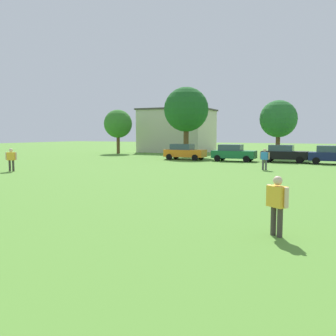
% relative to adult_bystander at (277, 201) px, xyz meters
% --- Properties ---
extents(ground_plane, '(160.00, 160.00, 0.00)m').
position_rel_adult_bystander_xyz_m(ground_plane, '(-6.97, 20.53, -0.98)').
color(ground_plane, '#568C33').
extents(adult_bystander, '(0.65, 0.57, 1.65)m').
position_rel_adult_bystander_xyz_m(adult_bystander, '(0.00, 0.00, 0.00)').
color(adult_bystander, '#3F3833').
rests_on(adult_bystander, ground).
extents(bystander_near_trees, '(0.70, 0.56, 1.70)m').
position_rel_adult_bystander_xyz_m(bystander_near_trees, '(-20.53, 9.77, 0.03)').
color(bystander_near_trees, '#3F3833').
rests_on(bystander_near_trees, ground).
extents(bystander_midfield, '(0.76, 0.41, 1.64)m').
position_rel_adult_bystander_xyz_m(bystander_midfield, '(-3.78, 18.66, -0.01)').
color(bystander_midfield, '#4C4C51').
rests_on(bystander_midfield, ground).
extents(parked_car_orange_0, '(4.30, 2.02, 1.68)m').
position_rel_adult_bystander_xyz_m(parked_car_orange_0, '(-13.66, 26.56, -0.12)').
color(parked_car_orange_0, orange).
rests_on(parked_car_orange_0, ground).
extents(parked_car_green_1, '(4.30, 2.02, 1.68)m').
position_rel_adult_bystander_xyz_m(parked_car_green_1, '(-8.38, 26.66, -0.12)').
color(parked_car_green_1, '#196B38').
rests_on(parked_car_green_1, ground).
extents(parked_car_black_2, '(4.30, 2.02, 1.68)m').
position_rel_adult_bystander_xyz_m(parked_car_black_2, '(-3.55, 27.40, -0.12)').
color(parked_car_black_2, black).
rests_on(parked_car_black_2, ground).
extents(parked_car_navy_3, '(4.30, 2.02, 1.68)m').
position_rel_adult_bystander_xyz_m(parked_car_navy_3, '(0.83, 26.91, -0.12)').
color(parked_car_navy_3, '#141E4C').
rests_on(parked_car_navy_3, ground).
extents(tree_far_left, '(3.91, 3.91, 6.10)m').
position_rel_adult_bystander_xyz_m(tree_far_left, '(-26.90, 34.38, 3.14)').
color(tree_far_left, brown).
rests_on(tree_far_left, ground).
extents(tree_center, '(5.36, 5.36, 8.36)m').
position_rel_adult_bystander_xyz_m(tree_center, '(-15.63, 31.86, 4.66)').
color(tree_center, brown).
rests_on(tree_center, ground).
extents(tree_far_right, '(4.21, 4.21, 6.55)m').
position_rel_adult_bystander_xyz_m(tree_far_right, '(-5.10, 33.74, 3.44)').
color(tree_far_right, brown).
rests_on(tree_far_right, ground).
extents(house_right, '(10.12, 8.66, 6.46)m').
position_rel_adult_bystander_xyz_m(house_right, '(-21.20, 42.08, 2.26)').
color(house_right, beige).
rests_on(house_right, ground).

